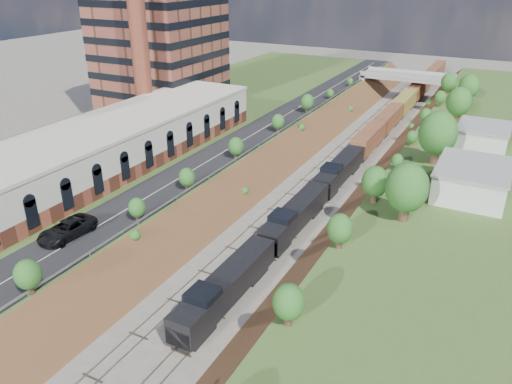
% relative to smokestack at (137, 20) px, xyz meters
% --- Properties ---
extents(platform_left, '(44.00, 180.00, 5.00)m').
position_rel_smokestack_xyz_m(platform_left, '(3.00, 4.00, -22.50)').
color(platform_left, '#476127').
rests_on(platform_left, ground).
extents(embankment_left, '(10.00, 180.00, 10.00)m').
position_rel_smokestack_xyz_m(embankment_left, '(25.00, 4.00, -25.00)').
color(embankment_left, brown).
rests_on(embankment_left, ground).
extents(embankment_right, '(10.00, 180.00, 10.00)m').
position_rel_smokestack_xyz_m(embankment_right, '(47.00, 4.00, -25.00)').
color(embankment_right, brown).
rests_on(embankment_right, ground).
extents(rail_left_track, '(1.58, 180.00, 0.18)m').
position_rel_smokestack_xyz_m(rail_left_track, '(33.40, 4.00, -24.91)').
color(rail_left_track, gray).
rests_on(rail_left_track, ground).
extents(rail_right_track, '(1.58, 180.00, 0.18)m').
position_rel_smokestack_xyz_m(rail_right_track, '(38.60, 4.00, -24.91)').
color(rail_right_track, gray).
rests_on(rail_right_track, ground).
extents(road, '(8.00, 180.00, 0.10)m').
position_rel_smokestack_xyz_m(road, '(20.50, 4.00, -19.95)').
color(road, black).
rests_on(road, platform_left).
extents(guardrail, '(0.10, 171.00, 0.70)m').
position_rel_smokestack_xyz_m(guardrail, '(24.60, 3.80, -19.45)').
color(guardrail, '#99999E').
rests_on(guardrail, platform_left).
extents(commercial_building, '(14.30, 62.30, 7.00)m').
position_rel_smokestack_xyz_m(commercial_building, '(8.00, -18.00, -16.49)').
color(commercial_building, brown).
rests_on(commercial_building, platform_left).
extents(smokestack, '(3.20, 3.20, 40.00)m').
position_rel_smokestack_xyz_m(smokestack, '(0.00, 0.00, 0.00)').
color(smokestack, brown).
rests_on(smokestack, platform_left).
extents(overpass, '(24.50, 8.30, 7.40)m').
position_rel_smokestack_xyz_m(overpass, '(36.00, 66.00, -20.08)').
color(overpass, gray).
rests_on(overpass, ground).
extents(white_building_near, '(9.00, 12.00, 4.00)m').
position_rel_smokestack_xyz_m(white_building_near, '(59.50, -4.00, -18.00)').
color(white_building_near, silver).
rests_on(white_building_near, platform_right).
extents(white_building_far, '(8.00, 10.00, 3.60)m').
position_rel_smokestack_xyz_m(white_building_far, '(59.00, 18.00, -18.20)').
color(white_building_far, silver).
rests_on(white_building_far, platform_right).
extents(tree_right_large, '(5.25, 5.25, 7.61)m').
position_rel_smokestack_xyz_m(tree_right_large, '(53.00, -16.00, -15.62)').
color(tree_right_large, '#473323').
rests_on(tree_right_large, platform_right).
extents(tree_left_crest, '(2.45, 2.45, 3.55)m').
position_rel_smokestack_xyz_m(tree_left_crest, '(24.20, -36.00, -17.96)').
color(tree_left_crest, '#473323').
rests_on(tree_left_crest, platform_left).
extents(freight_train, '(3.00, 153.11, 4.55)m').
position_rel_smokestack_xyz_m(freight_train, '(38.60, 35.28, -22.42)').
color(freight_train, black).
rests_on(freight_train, ground).
extents(suv, '(3.64, 7.30, 1.99)m').
position_rel_smokestack_xyz_m(suv, '(19.22, -38.51, -18.91)').
color(suv, black).
rests_on(suv, road).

